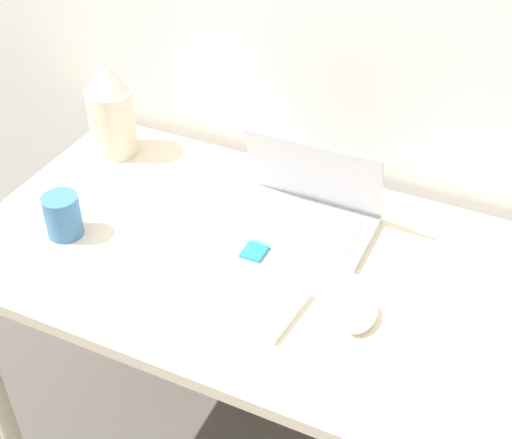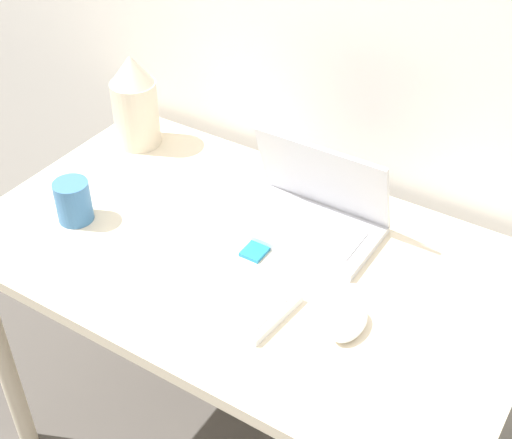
{
  "view_description": "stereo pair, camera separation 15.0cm",
  "coord_description": "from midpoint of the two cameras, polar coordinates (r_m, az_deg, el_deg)",
  "views": [
    {
      "loc": [
        0.53,
        -0.72,
        1.81
      ],
      "look_at": [
        0.02,
        0.37,
        0.87
      ],
      "focal_mm": 50.0,
      "sensor_mm": 36.0,
      "label": 1
    },
    {
      "loc": [
        0.66,
        -0.64,
        1.81
      ],
      "look_at": [
        0.02,
        0.37,
        0.87
      ],
      "focal_mm": 50.0,
      "sensor_mm": 36.0,
      "label": 2
    }
  ],
  "objects": [
    {
      "name": "laptop",
      "position": [
        1.64,
        1.41,
        0.96
      ],
      "size": [
        0.33,
        0.2,
        0.21
      ],
      "color": "silver",
      "rests_on": "desk"
    },
    {
      "name": "mug",
      "position": [
        1.69,
        -17.69,
        0.21
      ],
      "size": [
        0.08,
        0.08,
        0.1
      ],
      "color": "teal",
      "rests_on": "desk"
    },
    {
      "name": "desk",
      "position": [
        1.65,
        -3.35,
        -5.28
      ],
      "size": [
        1.25,
        0.73,
        0.77
      ],
      "color": "beige",
      "rests_on": "ground_plane"
    },
    {
      "name": "vase",
      "position": [
        1.91,
        -13.8,
        8.46
      ],
      "size": [
        0.12,
        0.12,
        0.26
      ],
      "color": "beige",
      "rests_on": "desk"
    },
    {
      "name": "keyboard",
      "position": [
        1.51,
        -6.87,
        -5.03
      ],
      "size": [
        0.43,
        0.2,
        0.02
      ],
      "color": "white",
      "rests_on": "desk"
    },
    {
      "name": "mouse",
      "position": [
        1.43,
        5.43,
        -7.72
      ],
      "size": [
        0.06,
        0.11,
        0.03
      ],
      "color": "white",
      "rests_on": "desk"
    },
    {
      "name": "mp3_player",
      "position": [
        1.58,
        -2.86,
        -2.72
      ],
      "size": [
        0.05,
        0.05,
        0.01
      ],
      "color": "#1E7FB7",
      "rests_on": "desk"
    }
  ]
}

